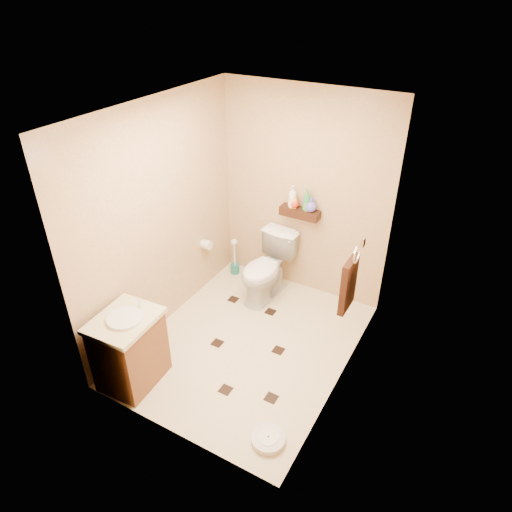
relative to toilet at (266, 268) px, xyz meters
The scene contains 20 objects.
ground 0.95m from the toilet, 74.21° to the right, with size 2.50×2.50×0.00m, color beige.
wall_back 0.94m from the toilet, 60.62° to the left, with size 2.00×0.04×2.40m, color tan.
wall_front 2.25m from the toilet, 83.55° to the right, with size 2.00×0.04×2.40m, color tan.
wall_left 1.39m from the toilet, 132.59° to the right, with size 0.04×2.50×2.40m, color tan.
wall_right 1.70m from the toilet, 33.96° to the right, with size 0.04×2.50×2.40m, color tan.
ceiling 2.19m from the toilet, 74.21° to the right, with size 2.00×2.50×0.02m, color white.
wall_shelf 0.75m from the toilet, 55.15° to the left, with size 0.46×0.14×0.10m, color #32160D.
floor_accents 0.97m from the toilet, 73.01° to the right, with size 1.20×1.33×0.01m.
toilet is the anchor object (origin of this frame).
vanity 1.84m from the toilet, 104.60° to the right, with size 0.53×0.63×0.85m.
bathroom_scale 2.05m from the toilet, 61.16° to the right, with size 0.38×0.38×0.06m.
toilet_brush 0.67m from the toilet, 157.85° to the left, with size 0.11×0.11×0.50m.
towel_ring 1.40m from the toilet, 26.87° to the right, with size 0.12×0.30×0.76m.
toilet_paper 0.76m from the toilet, 165.52° to the right, with size 0.12×0.11×0.12m.
bottle_a 0.89m from the toilet, 67.84° to the left, with size 0.10×0.10×0.25m, color white.
bottle_b 0.85m from the toilet, 66.28° to the left, with size 0.08×0.08×0.17m, color yellow.
bottle_c 0.84m from the toilet, 63.77° to the left, with size 0.11×0.11×0.14m, color red.
bottle_d 0.93m from the toilet, 47.31° to the left, with size 0.09×0.09×0.24m, color #2C8642.
bottle_e 0.89m from the toilet, 45.75° to the left, with size 0.07×0.07×0.15m, color #CF8045.
bottle_f 0.91m from the toilet, 42.96° to the left, with size 0.13×0.13×0.16m, color #5752CE.
Camera 1 is at (1.83, -3.08, 3.30)m, focal length 32.00 mm.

